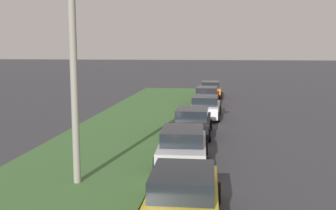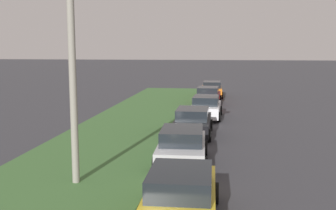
{
  "view_description": "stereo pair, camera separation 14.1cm",
  "coord_description": "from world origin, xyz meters",
  "px_view_note": "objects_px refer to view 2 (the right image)",
  "views": [
    {
      "loc": [
        -4.36,
        3.26,
        4.59
      ],
      "look_at": [
        14.81,
        5.72,
        1.84
      ],
      "focal_mm": 43.04,
      "sensor_mm": 36.0,
      "label": 1
    },
    {
      "loc": [
        -4.35,
        3.12,
        4.59
      ],
      "look_at": [
        14.81,
        5.72,
        1.84
      ],
      "focal_mm": 43.04,
      "sensor_mm": 36.0,
      "label": 2
    }
  ],
  "objects_px": {
    "parked_car_orange": "(212,89)",
    "streetlight": "(82,54)",
    "parked_car_yellow": "(181,196)",
    "parked_car_silver": "(182,146)",
    "parked_car_white": "(206,107)",
    "parked_car_red": "(208,96)",
    "parked_car_black": "(193,122)"
  },
  "relations": [
    {
      "from": "parked_car_silver",
      "to": "streetlight",
      "type": "distance_m",
      "value": 5.6
    },
    {
      "from": "parked_car_yellow",
      "to": "parked_car_black",
      "type": "distance_m",
      "value": 10.69
    },
    {
      "from": "parked_car_white",
      "to": "parked_car_silver",
      "type": "bearing_deg",
      "value": 178.84
    },
    {
      "from": "parked_car_black",
      "to": "parked_car_orange",
      "type": "relative_size",
      "value": 0.99
    },
    {
      "from": "parked_car_white",
      "to": "parked_car_red",
      "type": "xyz_separation_m",
      "value": [
        6.25,
        0.09,
        0.0
      ]
    },
    {
      "from": "parked_car_white",
      "to": "parked_car_black",
      "type": "bearing_deg",
      "value": 176.56
    },
    {
      "from": "parked_car_orange",
      "to": "streetlight",
      "type": "height_order",
      "value": "streetlight"
    },
    {
      "from": "parked_car_silver",
      "to": "parked_car_black",
      "type": "relative_size",
      "value": 1.02
    },
    {
      "from": "parked_car_silver",
      "to": "parked_car_red",
      "type": "xyz_separation_m",
      "value": [
        17.0,
        -0.4,
        0.0
      ]
    },
    {
      "from": "parked_car_silver",
      "to": "parked_car_red",
      "type": "bearing_deg",
      "value": -3.81
    },
    {
      "from": "parked_car_silver",
      "to": "parked_car_orange",
      "type": "xyz_separation_m",
      "value": [
        22.43,
        -0.55,
        0.0
      ]
    },
    {
      "from": "parked_car_yellow",
      "to": "parked_car_white",
      "type": "distance_m",
      "value": 16.13
    },
    {
      "from": "parked_car_white",
      "to": "streetlight",
      "type": "xyz_separation_m",
      "value": [
        -13.82,
        3.42,
        3.67
      ]
    },
    {
      "from": "parked_car_yellow",
      "to": "parked_car_black",
      "type": "height_order",
      "value": "same"
    },
    {
      "from": "parked_car_yellow",
      "to": "parked_car_white",
      "type": "xyz_separation_m",
      "value": [
        16.13,
        0.01,
        0.0
      ]
    },
    {
      "from": "parked_car_red",
      "to": "parked_car_silver",
      "type": "bearing_deg",
      "value": -179.18
    },
    {
      "from": "parked_car_black",
      "to": "parked_car_white",
      "type": "relative_size",
      "value": 0.99
    },
    {
      "from": "parked_car_silver",
      "to": "parked_car_red",
      "type": "relative_size",
      "value": 1.0
    },
    {
      "from": "parked_car_yellow",
      "to": "parked_car_white",
      "type": "height_order",
      "value": "same"
    },
    {
      "from": "parked_car_black",
      "to": "streetlight",
      "type": "distance_m",
      "value": 9.6
    },
    {
      "from": "parked_car_yellow",
      "to": "parked_car_orange",
      "type": "bearing_deg",
      "value": -1.35
    },
    {
      "from": "parked_car_yellow",
      "to": "parked_car_red",
      "type": "distance_m",
      "value": 22.38
    },
    {
      "from": "parked_car_black",
      "to": "parked_car_orange",
      "type": "bearing_deg",
      "value": -2.0
    },
    {
      "from": "parked_car_silver",
      "to": "parked_car_orange",
      "type": "bearing_deg",
      "value": -3.84
    },
    {
      "from": "parked_car_silver",
      "to": "parked_car_white",
      "type": "bearing_deg",
      "value": -5.08
    },
    {
      "from": "parked_car_black",
      "to": "parked_car_orange",
      "type": "distance_m",
      "value": 17.14
    },
    {
      "from": "parked_car_black",
      "to": "parked_car_red",
      "type": "xyz_separation_m",
      "value": [
        11.69,
        -0.38,
        0.0
      ]
    },
    {
      "from": "parked_car_silver",
      "to": "parked_car_white",
      "type": "height_order",
      "value": "same"
    },
    {
      "from": "parked_car_yellow",
      "to": "streetlight",
      "type": "distance_m",
      "value": 5.53
    },
    {
      "from": "parked_car_orange",
      "to": "streetlight",
      "type": "distance_m",
      "value": 25.99
    },
    {
      "from": "parked_car_yellow",
      "to": "parked_car_silver",
      "type": "relative_size",
      "value": 0.99
    },
    {
      "from": "parked_car_black",
      "to": "streetlight",
      "type": "relative_size",
      "value": 0.57
    }
  ]
}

